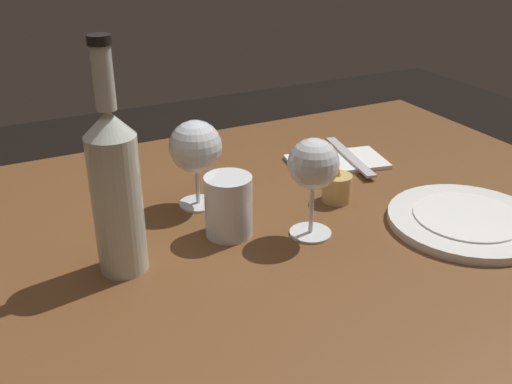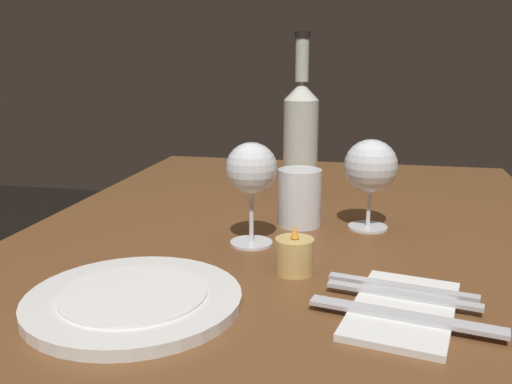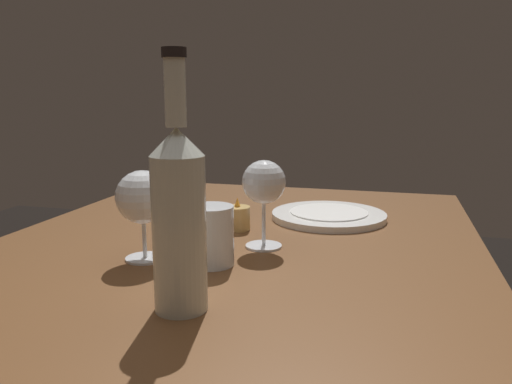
{
  "view_description": "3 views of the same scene",
  "coord_description": "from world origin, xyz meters",
  "px_view_note": "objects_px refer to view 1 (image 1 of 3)",
  "views": [
    {
      "loc": [
        -0.39,
        -0.75,
        1.21
      ],
      "look_at": [
        -0.01,
        -0.01,
        0.81
      ],
      "focal_mm": 41.89,
      "sensor_mm": 36.0,
      "label": 1
    },
    {
      "loc": [
        0.86,
        0.12,
        1.03
      ],
      "look_at": [
        0.04,
        -0.06,
        0.82
      ],
      "focal_mm": 39.06,
      "sensor_mm": 36.0,
      "label": 2
    },
    {
      "loc": [
        -0.8,
        -0.28,
        1.02
      ],
      "look_at": [
        -0.02,
        -0.06,
        0.86
      ],
      "focal_mm": 35.57,
      "sensor_mm": 36.0,
      "label": 3
    }
  ],
  "objects_px": {
    "wine_glass_left": "(196,148)",
    "water_tumbler": "(229,209)",
    "wine_glass_right": "(313,167)",
    "wine_bottle": "(116,187)",
    "folded_napkin": "(337,162)",
    "dinner_plate": "(467,220)",
    "fork_inner": "(326,161)",
    "votive_candle": "(337,189)",
    "table_knife": "(349,156)",
    "fork_outer": "(316,163)"
  },
  "relations": [
    {
      "from": "wine_glass_right",
      "to": "wine_bottle",
      "type": "relative_size",
      "value": 0.49
    },
    {
      "from": "wine_bottle",
      "to": "folded_napkin",
      "type": "distance_m",
      "value": 0.53
    },
    {
      "from": "fork_outer",
      "to": "wine_bottle",
      "type": "bearing_deg",
      "value": -157.21
    },
    {
      "from": "water_tumbler",
      "to": "fork_inner",
      "type": "relative_size",
      "value": 0.54
    },
    {
      "from": "fork_inner",
      "to": "fork_outer",
      "type": "height_order",
      "value": "same"
    },
    {
      "from": "votive_candle",
      "to": "wine_bottle",
      "type": "bearing_deg",
      "value": -173.53
    },
    {
      "from": "wine_bottle",
      "to": "fork_inner",
      "type": "distance_m",
      "value": 0.51
    },
    {
      "from": "wine_glass_right",
      "to": "water_tumbler",
      "type": "height_order",
      "value": "wine_glass_right"
    },
    {
      "from": "wine_bottle",
      "to": "wine_glass_right",
      "type": "bearing_deg",
      "value": -7.33
    },
    {
      "from": "wine_glass_right",
      "to": "table_knife",
      "type": "distance_m",
      "value": 0.33
    },
    {
      "from": "wine_bottle",
      "to": "fork_outer",
      "type": "relative_size",
      "value": 1.83
    },
    {
      "from": "folded_napkin",
      "to": "fork_outer",
      "type": "relative_size",
      "value": 1.16
    },
    {
      "from": "folded_napkin",
      "to": "fork_inner",
      "type": "relative_size",
      "value": 1.16
    },
    {
      "from": "wine_bottle",
      "to": "water_tumbler",
      "type": "xyz_separation_m",
      "value": [
        0.17,
        0.02,
        -0.08
      ]
    },
    {
      "from": "wine_glass_left",
      "to": "votive_candle",
      "type": "distance_m",
      "value": 0.25
    },
    {
      "from": "wine_bottle",
      "to": "fork_outer",
      "type": "distance_m",
      "value": 0.48
    },
    {
      "from": "fork_outer",
      "to": "table_knife",
      "type": "xyz_separation_m",
      "value": [
        0.08,
        0.0,
        0.0
      ]
    },
    {
      "from": "wine_glass_left",
      "to": "dinner_plate",
      "type": "xyz_separation_m",
      "value": [
        0.36,
        -0.26,
        -0.1
      ]
    },
    {
      "from": "water_tumbler",
      "to": "votive_candle",
      "type": "relative_size",
      "value": 1.46
    },
    {
      "from": "wine_bottle",
      "to": "table_knife",
      "type": "relative_size",
      "value": 1.56
    },
    {
      "from": "fork_inner",
      "to": "dinner_plate",
      "type": "bearing_deg",
      "value": -77.05
    },
    {
      "from": "fork_outer",
      "to": "table_knife",
      "type": "bearing_deg",
      "value": 0.0
    },
    {
      "from": "wine_glass_right",
      "to": "votive_candle",
      "type": "distance_m",
      "value": 0.16
    },
    {
      "from": "water_tumbler",
      "to": "dinner_plate",
      "type": "xyz_separation_m",
      "value": [
        0.36,
        -0.15,
        -0.04
      ]
    },
    {
      "from": "fork_inner",
      "to": "fork_outer",
      "type": "distance_m",
      "value": 0.02
    },
    {
      "from": "wine_glass_left",
      "to": "water_tumbler",
      "type": "xyz_separation_m",
      "value": [
        0.01,
        -0.12,
        -0.06
      ]
    },
    {
      "from": "fork_outer",
      "to": "dinner_plate",
      "type": "bearing_deg",
      "value": -72.71
    },
    {
      "from": "water_tumbler",
      "to": "fork_outer",
      "type": "xyz_separation_m",
      "value": [
        0.26,
        0.16,
        -0.03
      ]
    },
    {
      "from": "water_tumbler",
      "to": "table_knife",
      "type": "height_order",
      "value": "water_tumbler"
    },
    {
      "from": "water_tumbler",
      "to": "wine_glass_left",
      "type": "bearing_deg",
      "value": 92.78
    },
    {
      "from": "fork_outer",
      "to": "votive_candle",
      "type": "bearing_deg",
      "value": -107.54
    },
    {
      "from": "fork_inner",
      "to": "water_tumbler",
      "type": "bearing_deg",
      "value": -150.51
    },
    {
      "from": "folded_napkin",
      "to": "fork_outer",
      "type": "bearing_deg",
      "value": 180.0
    },
    {
      "from": "wine_glass_left",
      "to": "fork_inner",
      "type": "xyz_separation_m",
      "value": [
        0.29,
        0.04,
        -0.09
      ]
    },
    {
      "from": "wine_glass_right",
      "to": "fork_inner",
      "type": "distance_m",
      "value": 0.3
    },
    {
      "from": "wine_glass_left",
      "to": "table_knife",
      "type": "distance_m",
      "value": 0.36
    },
    {
      "from": "dinner_plate",
      "to": "table_knife",
      "type": "relative_size",
      "value": 1.21
    },
    {
      "from": "wine_bottle",
      "to": "folded_napkin",
      "type": "bearing_deg",
      "value": 20.64
    },
    {
      "from": "wine_bottle",
      "to": "dinner_plate",
      "type": "xyz_separation_m",
      "value": [
        0.53,
        -0.13,
        -0.12
      ]
    },
    {
      "from": "wine_bottle",
      "to": "water_tumbler",
      "type": "distance_m",
      "value": 0.19
    },
    {
      "from": "fork_inner",
      "to": "fork_outer",
      "type": "relative_size",
      "value": 1.0
    },
    {
      "from": "fork_outer",
      "to": "water_tumbler",
      "type": "bearing_deg",
      "value": -148.2
    },
    {
      "from": "folded_napkin",
      "to": "dinner_plate",
      "type": "bearing_deg",
      "value": -81.55
    },
    {
      "from": "votive_candle",
      "to": "fork_inner",
      "type": "bearing_deg",
      "value": 63.57
    },
    {
      "from": "water_tumbler",
      "to": "dinner_plate",
      "type": "distance_m",
      "value": 0.39
    },
    {
      "from": "dinner_plate",
      "to": "fork_inner",
      "type": "distance_m",
      "value": 0.32
    },
    {
      "from": "wine_glass_left",
      "to": "water_tumbler",
      "type": "height_order",
      "value": "wine_glass_left"
    },
    {
      "from": "water_tumbler",
      "to": "folded_napkin",
      "type": "height_order",
      "value": "water_tumbler"
    },
    {
      "from": "wine_glass_left",
      "to": "fork_outer",
      "type": "distance_m",
      "value": 0.29
    },
    {
      "from": "wine_glass_right",
      "to": "votive_candle",
      "type": "height_order",
      "value": "wine_glass_right"
    }
  ]
}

